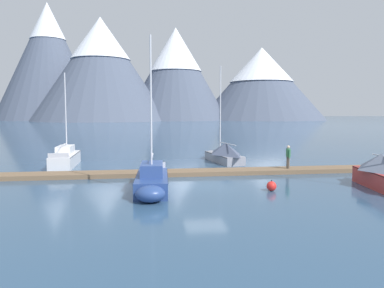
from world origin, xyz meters
name	(u,v)px	position (x,y,z in m)	size (l,w,h in m)	color
ground_plane	(205,186)	(0.00, 0.00, 0.00)	(700.00, 700.00, 0.00)	#2D4C6B
mountain_west_summit	(49,60)	(-54.63, 192.79, 32.86)	(58.05, 58.05, 64.30)	#4C566B
mountain_central_massif	(101,67)	(-24.04, 170.26, 27.01)	(69.09, 69.09, 51.90)	#4C566B
mountain_shoulder_ridge	(176,72)	(14.65, 178.95, 26.23)	(56.85, 56.85, 49.78)	#4C566B
mountain_east_summit	(261,82)	(63.15, 179.52, 21.35)	(71.22, 71.22, 40.47)	#4C566B
dock	(196,172)	(0.00, 4.00, 0.15)	(27.11, 2.05, 0.30)	brown
sailboat_nearest_berth	(66,158)	(-10.04, 9.76, 0.67)	(1.85, 6.57, 7.66)	silver
sailboat_second_berth	(152,181)	(-3.25, -1.26, 0.62)	(2.06, 6.26, 8.53)	navy
sailboat_mid_dock_port	(223,153)	(3.38, 10.17, 0.82)	(2.72, 6.90, 8.52)	#93939E
person_on_dock	(288,155)	(6.83, 3.92, 1.26)	(0.24, 0.59, 1.69)	brown
mooring_buoy_channel_marker	(271,186)	(3.42, -2.00, 0.28)	(0.55, 0.55, 0.63)	red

